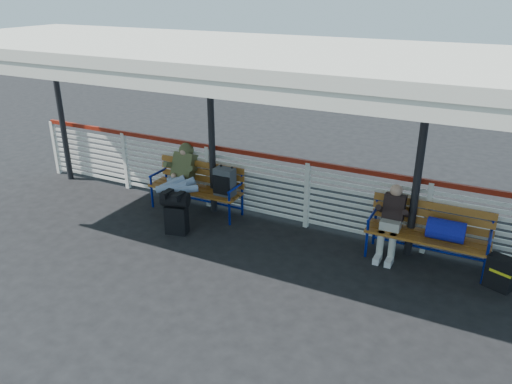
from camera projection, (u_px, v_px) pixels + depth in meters
The scene contains 9 objects.
ground at pixel (257, 279), 7.26m from camera, with size 60.00×60.00×0.00m, color black.
fence at pixel (307, 192), 8.57m from camera, with size 12.08×0.08×1.24m.
canopy at pixel (286, 58), 6.80m from camera, with size 12.60×3.60×3.16m.
luggage_stack at pixel (176, 211), 8.44m from camera, with size 0.51×0.36×0.76m.
bench_left at pixel (208, 182), 9.13m from camera, with size 1.80×0.56×0.97m.
bench_right at pixel (436, 229), 7.45m from camera, with size 1.80×0.56×0.92m.
traveler_man at pixel (179, 181), 9.00m from camera, with size 0.93×1.51×0.77m.
companion_person at pixel (391, 221), 7.68m from camera, with size 0.32×0.66×1.15m.
suitcase_side at pixel (500, 273), 6.95m from camera, with size 0.40×0.33×0.49m.
Camera 1 is at (2.80, -5.55, 3.97)m, focal length 35.00 mm.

